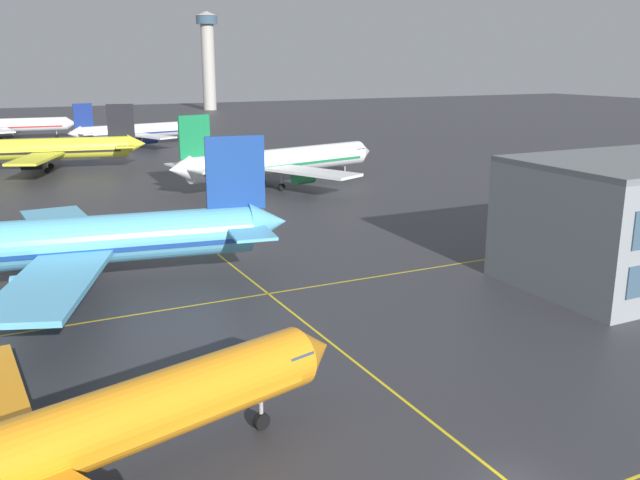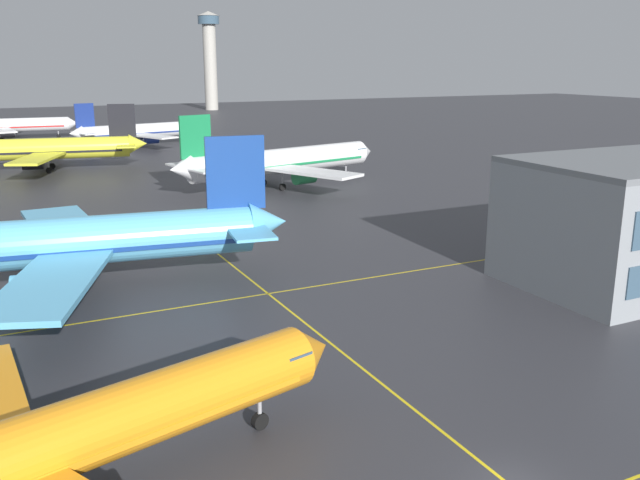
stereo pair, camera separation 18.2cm
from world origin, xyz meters
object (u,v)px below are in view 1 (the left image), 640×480
airliner_front_gate (38,452)px  control_tower (208,53)px  airliner_second_row (51,244)px  airliner_far_left_stand (39,149)px  airliner_third_row (279,161)px  airliner_distant_taxiway (4,126)px  airliner_far_right_stand (139,131)px

airliner_front_gate → control_tower: size_ratio=0.83×
airliner_second_row → airliner_far_left_stand: size_ratio=1.10×
airliner_second_row → airliner_third_row: 53.23m
airliner_front_gate → airliner_third_row: airliner_third_row is taller
airliner_third_row → airliner_distant_taxiway: airliner_third_row is taller
airliner_third_row → airliner_far_left_stand: (-32.24, 33.27, -0.06)m
airliner_far_right_stand → control_tower: control_tower is taller
airliner_front_gate → airliner_distant_taxiway: (4.77, 161.24, 0.16)m
airliner_far_right_stand → airliner_front_gate: bearing=-103.6°
airliner_distant_taxiway → airliner_far_left_stand: bearing=-86.6°
airliner_front_gate → airliner_distant_taxiway: size_ratio=0.94×
airliner_front_gate → control_tower: bearing=71.0°
airliner_third_row → airliner_far_left_stand: airliner_third_row is taller
airliner_far_right_stand → control_tower: size_ratio=0.86×
airliner_front_gate → control_tower: (84.28, 244.84, 18.79)m
airliner_distant_taxiway → airliner_third_row: bearing=-68.7°
airliner_far_right_stand → airliner_distant_taxiway: (-27.37, 28.45, 0.08)m
control_tower → airliner_distant_taxiway: bearing=-133.6°
airliner_second_row → airliner_far_right_stand: 105.38m
airliner_front_gate → airliner_second_row: 31.59m
airliner_third_row → control_tower: (43.83, 175.13, 18.16)m
airliner_front_gate → airliner_second_row: (3.52, 31.37, 0.96)m
airliner_second_row → control_tower: control_tower is taller
airliner_front_gate → airliner_far_left_stand: airliner_far_left_stand is taller
airliner_far_right_stand → airliner_distant_taxiway: 39.48m
airliner_distant_taxiway → airliner_far_right_stand: bearing=-46.1°
airliner_third_row → control_tower: control_tower is taller
airliner_second_row → airliner_far_right_stand: bearing=74.2°
airliner_front_gate → airliner_far_right_stand: airliner_far_right_stand is taller
airliner_distant_taxiway → control_tower: (79.51, 83.59, 18.63)m
airliner_front_gate → airliner_distant_taxiway: airliner_distant_taxiway is taller
airliner_second_row → airliner_far_right_stand: size_ratio=1.25×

